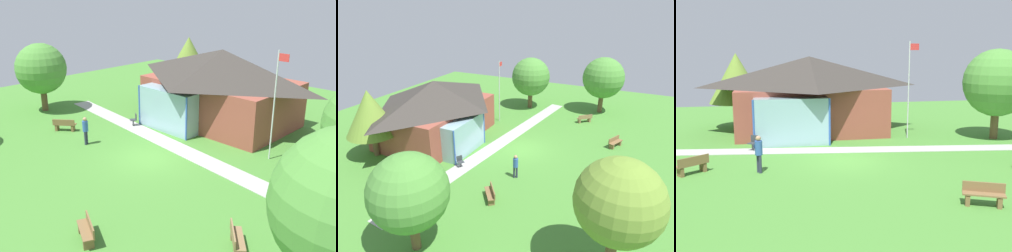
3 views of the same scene
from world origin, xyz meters
TOP-DOWN VIEW (x-y plane):
  - ground_plane at (0.00, 0.00)m, footprint 44.00×44.00m
  - pavilion at (-1.10, 7.66)m, footprint 10.66×8.19m
  - footpath at (0.00, 2.14)m, footprint 24.49×4.11m
  - flagpole at (4.92, 4.60)m, footprint 0.64×0.08m
  - bench_front_right at (3.80, -6.85)m, footprint 1.55×1.01m
  - bench_lawn_far_right at (8.20, -3.31)m, footprint 1.32×1.42m
  - bench_mid_left at (-7.26, -1.01)m, footprint 1.45×1.28m
  - patio_chair_west at (-4.71, 2.92)m, footprint 0.61×0.61m
  - visitor_strolling_lawn at (-4.27, -1.34)m, footprint 0.34×0.34m
  - tree_behind_pavilion_left at (-6.01, 9.99)m, footprint 3.89×3.89m
  - tree_west_hedge at (-12.37, 0.42)m, footprint 3.80×3.80m

SIDE VIEW (x-z plane):
  - ground_plane at x=0.00m, z-range 0.00..0.00m
  - footpath at x=0.00m, z-range 0.00..0.03m
  - bench_front_right at x=3.80m, z-range -0.02..0.82m
  - bench_lawn_far_right at x=8.20m, z-range -0.02..0.82m
  - bench_mid_left at x=-7.26m, z-range -0.02..0.82m
  - patio_chair_west at x=-4.71m, z-range -0.01..0.85m
  - visitor_strolling_lawn at x=-4.27m, z-range 0.15..1.89m
  - pavilion at x=-1.10m, z-range 0.10..5.23m
  - tree_west_hedge at x=-12.37m, z-range 0.68..5.86m
  - flagpole at x=4.92m, z-range 0.30..6.39m
  - tree_behind_pavilion_left at x=-6.01m, z-range 0.90..6.25m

